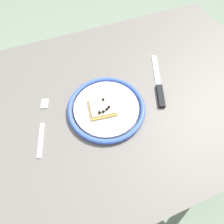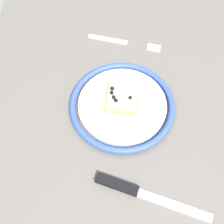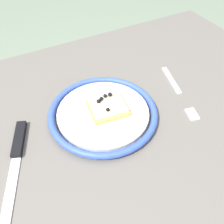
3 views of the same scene
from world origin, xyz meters
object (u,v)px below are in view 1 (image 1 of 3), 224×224
at_px(pizza_slice_near, 103,107).
at_px(fork, 42,125).
at_px(dining_table, 114,110).
at_px(plate, 106,108).
at_px(knife, 159,88).

bearing_deg(pizza_slice_near, fork, 174.73).
height_order(dining_table, plate, plate).
xyz_separation_m(pizza_slice_near, fork, (-0.19, 0.02, -0.02)).
distance_m(knife, fork, 0.40).
height_order(plate, knife, plate).
bearing_deg(fork, knife, -0.83).
xyz_separation_m(dining_table, pizza_slice_near, (-0.05, -0.04, 0.11)).
relative_size(dining_table, fork, 5.97).
height_order(pizza_slice_near, knife, pizza_slice_near).
xyz_separation_m(dining_table, fork, (-0.25, -0.02, 0.09)).
relative_size(dining_table, pizza_slice_near, 12.64).
xyz_separation_m(plate, knife, (0.20, 0.01, -0.01)).
xyz_separation_m(pizza_slice_near, knife, (0.21, 0.01, -0.02)).
bearing_deg(dining_table, plate, -137.78).
bearing_deg(knife, dining_table, 170.86).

